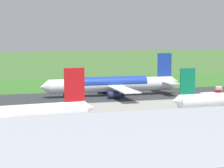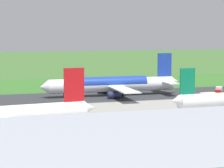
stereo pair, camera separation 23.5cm
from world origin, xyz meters
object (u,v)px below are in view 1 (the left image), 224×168
(airliner_main, at_px, (113,84))
(no_stopping_sign, at_px, (102,83))
(service_truck_fuel, at_px, (219,90))
(traffic_cone_orange, at_px, (87,85))

(airliner_main, bearing_deg, no_stopping_sign, -97.29)
(airliner_main, xyz_separation_m, service_truck_fuel, (-41.28, 6.22, -2.95))
(traffic_cone_orange, bearing_deg, service_truck_fuel, 136.64)
(traffic_cone_orange, bearing_deg, no_stopping_sign, 136.11)
(service_truck_fuel, bearing_deg, traffic_cone_orange, -43.36)
(no_stopping_sign, bearing_deg, service_truck_fuel, 136.71)
(no_stopping_sign, bearing_deg, airliner_main, 82.71)
(no_stopping_sign, xyz_separation_m, traffic_cone_orange, (5.41, -5.20, -1.27))
(airliner_main, bearing_deg, traffic_cone_orange, -87.21)
(service_truck_fuel, relative_size, no_stopping_sign, 2.32)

